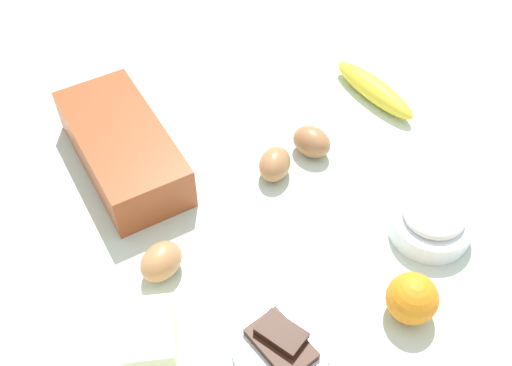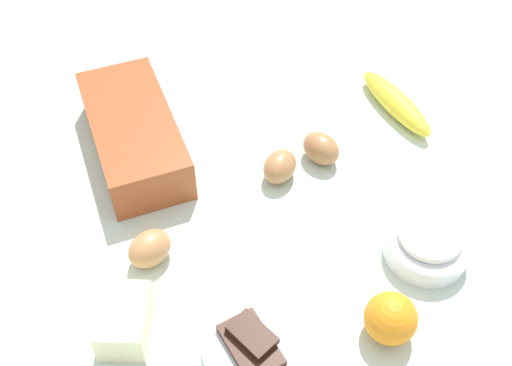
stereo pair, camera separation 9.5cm
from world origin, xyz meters
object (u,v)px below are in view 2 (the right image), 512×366
at_px(egg_near_butter, 150,248).
at_px(egg_loose, 280,166).
at_px(egg_beside_bowl, 321,148).
at_px(banana, 396,103).
at_px(loaf_pan, 134,133).
at_px(flour_bowl, 428,243).
at_px(chocolate_plate, 251,346).
at_px(orange_fruit, 391,318).
at_px(butter_block, 125,321).

xyz_separation_m(egg_near_butter, egg_loose, (0.10, -0.23, -0.00)).
bearing_deg(egg_beside_bowl, banana, -66.01).
relative_size(loaf_pan, flour_bowl, 2.35).
xyz_separation_m(flour_bowl, egg_loose, (0.20, 0.16, -0.00)).
bearing_deg(egg_beside_bowl, chocolate_plate, 145.98).
bearing_deg(flour_bowl, orange_fruit, 133.98).
height_order(butter_block, egg_near_butter, butter_block).
height_order(flour_bowl, banana, flour_bowl).
bearing_deg(chocolate_plate, orange_fruit, -97.28).
bearing_deg(egg_near_butter, loaf_pan, -3.08).
xyz_separation_m(loaf_pan, banana, (-0.03, -0.46, -0.02)).
distance_m(egg_near_butter, egg_loose, 0.25).
xyz_separation_m(loaf_pan, egg_near_butter, (-0.23, 0.01, -0.02)).
bearing_deg(butter_block, loaf_pan, -10.53).
distance_m(flour_bowl, egg_loose, 0.26).
distance_m(banana, butter_block, 0.61).
bearing_deg(egg_near_butter, flour_bowl, -104.43).
relative_size(flour_bowl, butter_block, 1.38).
distance_m(flour_bowl, butter_block, 0.44).
distance_m(egg_near_butter, egg_beside_bowl, 0.33).
distance_m(loaf_pan, chocolate_plate, 0.42).
bearing_deg(egg_loose, loaf_pan, 60.44).
distance_m(loaf_pan, flour_bowl, 0.50).
height_order(banana, egg_beside_bowl, egg_beside_bowl).
distance_m(orange_fruit, egg_beside_bowl, 0.33).
distance_m(egg_beside_bowl, chocolate_plate, 0.36).
height_order(loaf_pan, chocolate_plate, loaf_pan).
bearing_deg(orange_fruit, chocolate_plate, 82.72).
height_order(egg_near_butter, egg_beside_bowl, same).
bearing_deg(loaf_pan, egg_beside_bowl, -114.58).
bearing_deg(loaf_pan, chocolate_plate, -172.66).
height_order(loaf_pan, egg_near_butter, loaf_pan).
bearing_deg(butter_block, egg_beside_bowl, -56.99).
distance_m(flour_bowl, chocolate_plate, 0.30).
bearing_deg(egg_loose, orange_fruit, -169.27).
bearing_deg(butter_block, egg_near_butter, -24.71).
xyz_separation_m(banana, orange_fruit, (-0.40, 0.19, 0.02)).
distance_m(orange_fruit, egg_loose, 0.31).
distance_m(flour_bowl, banana, 0.31).
height_order(flour_bowl, egg_beside_bowl, flour_bowl).
bearing_deg(egg_loose, egg_beside_bowl, -75.76).
height_order(banana, butter_block, butter_block).
xyz_separation_m(butter_block, egg_loose, (0.21, -0.28, -0.01)).
relative_size(flour_bowl, banana, 0.65).
xyz_separation_m(egg_beside_bowl, egg_loose, (-0.02, 0.08, -0.00)).
bearing_deg(egg_beside_bowl, flour_bowl, -159.24).
bearing_deg(chocolate_plate, loaf_pan, 12.66).
bearing_deg(egg_loose, banana, -68.96).
height_order(butter_block, egg_beside_bowl, butter_block).
bearing_deg(egg_near_butter, banana, -67.38).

